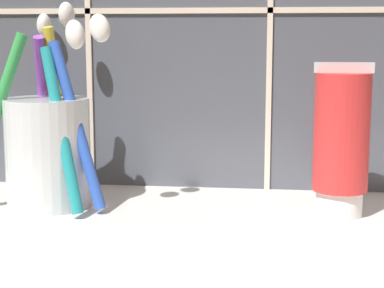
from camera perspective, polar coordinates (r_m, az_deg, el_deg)
The scene contains 3 objects.
sink_counter at distance 44.84cm, azimuth 4.41°, elevation -10.03°, with size 66.29×33.15×2.00cm, color silver.
toothbrush_cup at distance 54.23cm, azimuth -12.69°, elevation 0.07°, with size 14.57×13.12×17.07cm.
toothpaste_tube at distance 51.31cm, azimuth 13.12°, elevation 0.22°, with size 4.53×4.31×12.03cm.
Camera 1 is at (1.60, -42.21, 16.05)cm, focal length 60.00 mm.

